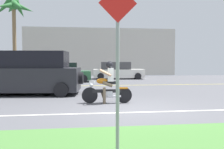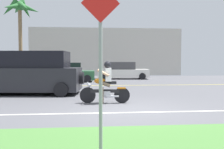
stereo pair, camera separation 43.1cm
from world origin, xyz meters
The scene contains 12 objects.
ground centered at (0.00, 3.00, -0.02)m, with size 56.00×30.00×0.04m, color #545459.
lane_line_near centered at (0.00, -0.41, 0.00)m, with size 50.40×0.12×0.01m, color silver.
lane_line_far centered at (0.00, 8.09, 0.00)m, with size 50.40×0.12×0.01m, color yellow.
motorcyclist centered at (-0.60, 1.41, 0.67)m, with size 1.89×0.62×1.58m.
suv_nearby centered at (-4.03, 4.37, 0.99)m, with size 5.14×2.61×2.04m.
parked_car_0 centered at (-7.80, 12.73, 0.77)m, with size 4.41×1.89×1.66m.
parked_car_1 centered at (-2.78, 11.33, 0.68)m, with size 3.78×1.97×1.46m.
parked_car_2 centered at (1.70, 13.98, 0.70)m, with size 4.53×2.14×1.50m.
palm_tree_0 centered at (-7.42, 15.52, 5.98)m, with size 3.46×3.29×7.21m.
motorcyclist_distant centered at (-4.65, 7.52, 0.57)m, with size 1.30×1.08×1.35m.
street_sign centered at (-1.00, -3.87, 1.71)m, with size 0.62×0.06×2.82m.
building_far centered at (0.71, 21.00, 2.57)m, with size 16.47×4.00×5.14m, color #BCB7AD.
Camera 1 is at (-1.61, -7.88, 1.59)m, focal length 40.09 mm.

